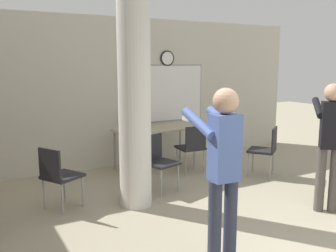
{
  "coord_description": "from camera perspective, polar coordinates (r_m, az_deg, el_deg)",
  "views": [
    {
      "loc": [
        -2.71,
        -1.63,
        1.97
      ],
      "look_at": [
        -0.28,
        2.76,
        1.11
      ],
      "focal_mm": 40.0,
      "sensor_mm": 36.0,
      "label": 1
    }
  ],
  "objects": [
    {
      "name": "person_playing_front",
      "position": [
        3.55,
        8.29,
        -5.81
      ],
      "size": [
        0.42,
        0.7,
        1.74
      ],
      "color": "#2D3347",
      "rests_on": "ground_plane"
    },
    {
      "name": "chair_mid_room",
      "position": [
        6.72,
        14.7,
        -3.18
      ],
      "size": [
        0.62,
        0.62,
        0.87
      ],
      "color": "#232328",
      "rests_on": "ground_plane"
    },
    {
      "name": "wall_back",
      "position": [
        7.24,
        -6.86,
        5.1
      ],
      "size": [
        8.0,
        0.15,
        2.8
      ],
      "color": "beige",
      "rests_on": "ground_plane"
    },
    {
      "name": "chair_table_front",
      "position": [
        5.76,
        -1.52,
        -4.99
      ],
      "size": [
        0.55,
        0.55,
        0.87
      ],
      "color": "#232328",
      "rests_on": "ground_plane"
    },
    {
      "name": "support_pillar",
      "position": [
        5.05,
        -5.11,
        3.17
      ],
      "size": [
        0.44,
        0.44,
        2.8
      ],
      "color": "silver",
      "rests_on": "ground_plane"
    },
    {
      "name": "chair_near_pillar",
      "position": [
        5.23,
        -16.39,
        -6.91
      ],
      "size": [
        0.6,
        0.6,
        0.87
      ],
      "color": "#232328",
      "rests_on": "ground_plane"
    },
    {
      "name": "bottle_on_table",
      "position": [
        6.67,
        -3.9,
        0.17
      ],
      "size": [
        0.07,
        0.07,
        0.29
      ],
      "color": "silver",
      "rests_on": "folding_table"
    },
    {
      "name": "person_playing_side",
      "position": [
        5.31,
        23.43,
        -1.59
      ],
      "size": [
        0.64,
        0.67,
        1.71
      ],
      "color": "#514C47",
      "rests_on": "ground_plane"
    },
    {
      "name": "chair_table_right",
      "position": [
        6.69,
        3.69,
        -2.93
      ],
      "size": [
        0.47,
        0.47,
        0.87
      ],
      "color": "#232328",
      "rests_on": "ground_plane"
    },
    {
      "name": "folding_table",
      "position": [
        6.96,
        -1.98,
        -0.81
      ],
      "size": [
        1.53,
        0.65,
        0.76
      ],
      "color": "tan",
      "rests_on": "ground_plane"
    }
  ]
}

